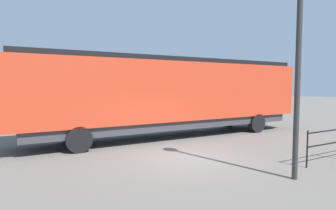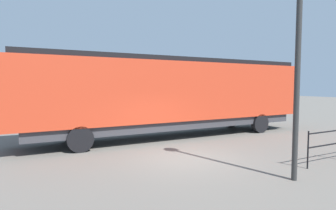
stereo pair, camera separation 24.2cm
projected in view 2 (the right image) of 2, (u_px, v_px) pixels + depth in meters
ground_plane at (186, 158)px, 10.68m from camera, size 120.00×120.00×0.00m
locomotive at (183, 93)px, 15.31m from camera, size 2.86×16.06×4.21m
lamp_post at (300, 6)px, 7.88m from camera, size 0.58×0.58×6.82m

